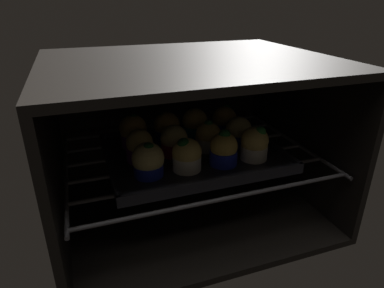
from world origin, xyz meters
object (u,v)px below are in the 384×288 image
at_px(muffin_row2_col1, 167,128).
at_px(muffin_row2_col2, 195,124).
at_px(muffin_row1_col0, 140,146).
at_px(muffin_row1_col3, 238,132).
at_px(baking_tray, 192,154).
at_px(muffin_row0_col1, 187,155).
at_px(muffin_row2_col0, 133,131).
at_px(muffin_row1_col2, 208,137).
at_px(muffin_row1_col1, 174,141).
at_px(muffin_row2_col3, 224,121).
at_px(muffin_row0_col3, 255,144).
at_px(muffin_row0_col0, 148,161).
at_px(muffin_row0_col2, 224,149).

height_order(muffin_row2_col1, muffin_row2_col2, same).
relative_size(muffin_row1_col0, muffin_row2_col1, 0.97).
bearing_deg(muffin_row2_col1, muffin_row1_col3, -27.33).
bearing_deg(baking_tray, muffin_row2_col1, 115.39).
xyz_separation_m(muffin_row0_col1, muffin_row2_col0, (-0.08, 0.15, 0.00)).
xyz_separation_m(muffin_row2_col0, muffin_row2_col1, (0.08, 0.00, -0.00)).
height_order(muffin_row1_col0, muffin_row1_col2, same).
relative_size(muffin_row1_col1, muffin_row2_col3, 0.95).
relative_size(muffin_row0_col3, muffin_row1_col0, 1.10).
relative_size(muffin_row0_col0, muffin_row2_col2, 0.98).
height_order(muffin_row1_col3, muffin_row2_col0, muffin_row2_col0).
xyz_separation_m(muffin_row0_col1, muffin_row2_col3, (0.15, 0.15, 0.00)).
xyz_separation_m(muffin_row2_col0, muffin_row2_col2, (0.15, 0.00, -0.00)).
bearing_deg(muffin_row0_col1, muffin_row0_col0, 178.44).
distance_m(muffin_row0_col2, muffin_row1_col3, 0.11).
distance_m(muffin_row0_col0, muffin_row0_col3, 0.23).
height_order(muffin_row1_col1, muffin_row2_col0, muffin_row2_col0).
height_order(baking_tray, muffin_row1_col2, muffin_row1_col2).
bearing_deg(muffin_row1_col2, muffin_row1_col0, -178.29).
height_order(muffin_row0_col1, muffin_row2_col3, same).
distance_m(muffin_row0_col0, muffin_row2_col2, 0.21).
bearing_deg(muffin_row1_col1, baking_tray, 0.33).
bearing_deg(muffin_row0_col3, baking_tray, 145.85).
bearing_deg(muffin_row2_col3, muffin_row0_col2, -114.97).
bearing_deg(muffin_row1_col2, baking_tray, -179.08).
xyz_separation_m(muffin_row0_col1, muffin_row2_col1, (0.00, 0.15, 0.00)).
xyz_separation_m(muffin_row0_col3, muffin_row2_col0, (-0.23, 0.15, 0.00)).
distance_m(muffin_row0_col2, muffin_row2_col0, 0.22).
xyz_separation_m(muffin_row1_col1, muffin_row2_col1, (0.01, 0.08, 0.00)).
distance_m(baking_tray, muffin_row2_col1, 0.09).
xyz_separation_m(muffin_row1_col2, muffin_row2_col3, (0.07, 0.08, 0.00)).
distance_m(muffin_row0_col3, muffin_row1_col1, 0.17).
bearing_deg(muffin_row2_col3, muffin_row1_col2, -134.02).
bearing_deg(muffin_row0_col3, muffin_row1_col3, 89.64).
bearing_deg(muffin_row2_col1, muffin_row1_col1, -93.82).
bearing_deg(muffin_row0_col0, muffin_row1_col3, 17.54).
bearing_deg(muffin_row0_col1, muffin_row2_col2, 64.69).
relative_size(muffin_row2_col1, muffin_row2_col3, 1.00).
xyz_separation_m(baking_tray, muffin_row1_col0, (-0.12, -0.00, 0.04)).
distance_m(baking_tray, muffin_row0_col3, 0.14).
relative_size(muffin_row1_col0, muffin_row1_col2, 0.99).
relative_size(baking_tray, muffin_row2_col3, 5.28).
relative_size(baking_tray, muffin_row2_col2, 5.22).
height_order(muffin_row0_col1, muffin_row2_col1, muffin_row2_col1).
xyz_separation_m(muffin_row1_col1, muffin_row1_col2, (0.08, 0.00, -0.00)).
distance_m(muffin_row0_col1, muffin_row1_col0, 0.11).
xyz_separation_m(muffin_row0_col0, muffin_row0_col3, (0.23, -0.00, 0.00)).
xyz_separation_m(baking_tray, muffin_row0_col1, (-0.04, -0.08, 0.04)).
bearing_deg(muffin_row1_col3, muffin_row0_col2, -133.33).
height_order(muffin_row2_col1, muffin_row2_col3, same).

